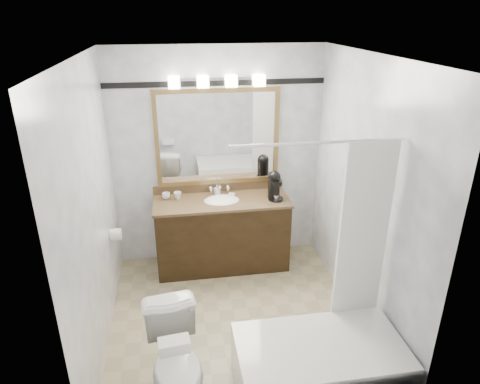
% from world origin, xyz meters
% --- Properties ---
extents(room, '(2.42, 2.62, 2.52)m').
position_xyz_m(room, '(0.00, 0.00, 1.25)').
color(room, tan).
rests_on(room, ground).
extents(vanity, '(1.53, 0.58, 0.97)m').
position_xyz_m(vanity, '(0.00, 1.02, 0.44)').
color(vanity, black).
rests_on(vanity, ground).
extents(mirror, '(1.40, 0.04, 1.10)m').
position_xyz_m(mirror, '(0.00, 1.28, 1.50)').
color(mirror, olive).
rests_on(mirror, room).
extents(vanity_light_bar, '(1.02, 0.14, 0.12)m').
position_xyz_m(vanity_light_bar, '(0.00, 1.23, 2.13)').
color(vanity_light_bar, silver).
rests_on(vanity_light_bar, room).
extents(accent_stripe, '(2.40, 0.01, 0.06)m').
position_xyz_m(accent_stripe, '(0.00, 1.29, 2.10)').
color(accent_stripe, black).
rests_on(accent_stripe, room).
extents(bathtub, '(1.30, 0.75, 1.96)m').
position_xyz_m(bathtub, '(0.55, -0.90, 0.28)').
color(bathtub, white).
rests_on(bathtub, ground).
extents(tp_roll, '(0.11, 0.12, 0.12)m').
position_xyz_m(tp_roll, '(-1.14, 0.66, 0.70)').
color(tp_roll, white).
rests_on(tp_roll, room).
extents(toilet, '(0.51, 0.78, 0.75)m').
position_xyz_m(toilet, '(-0.57, -0.85, 0.37)').
color(toilet, white).
rests_on(toilet, ground).
extents(tissue_box, '(0.22, 0.13, 0.08)m').
position_xyz_m(tissue_box, '(-0.57, -1.12, 0.79)').
color(tissue_box, white).
rests_on(tissue_box, toilet).
extents(coffee_maker, '(0.17, 0.21, 0.32)m').
position_xyz_m(coffee_maker, '(0.60, 0.98, 1.02)').
color(coffee_maker, black).
rests_on(coffee_maker, vanity).
extents(cup_left, '(0.11, 0.11, 0.07)m').
position_xyz_m(cup_left, '(-0.61, 1.15, 0.89)').
color(cup_left, white).
rests_on(cup_left, vanity).
extents(cup_right, '(0.10, 0.10, 0.08)m').
position_xyz_m(cup_right, '(-0.49, 1.13, 0.89)').
color(cup_right, white).
rests_on(cup_right, vanity).
extents(soap_bottle_a, '(0.07, 0.07, 0.12)m').
position_xyz_m(soap_bottle_a, '(-0.03, 1.18, 0.91)').
color(soap_bottle_a, white).
rests_on(soap_bottle_a, vanity).
extents(soap_bar, '(0.08, 0.07, 0.02)m').
position_xyz_m(soap_bar, '(0.13, 1.13, 0.86)').
color(soap_bar, beige).
rests_on(soap_bar, vanity).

